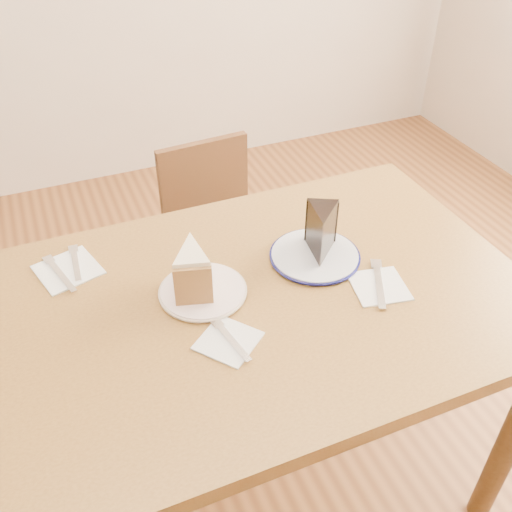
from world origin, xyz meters
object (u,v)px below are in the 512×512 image
object	(u,v)px
plate_navy	(315,256)
chocolate_cake	(321,235)
table	(263,325)
carrot_cake	(193,269)
plate_cream	(203,291)
chair_far	(220,243)

from	to	relation	value
plate_navy	chocolate_cake	xyz separation A→B (m)	(0.01, -0.00, 0.06)
table	chocolate_cake	bearing A→B (deg)	21.41
table	chocolate_cake	xyz separation A→B (m)	(0.18, 0.07, 0.17)
carrot_cake	chocolate_cake	world-z (taller)	chocolate_cake
plate_cream	plate_navy	xyz separation A→B (m)	(0.29, 0.02, 0.00)
plate_navy	plate_cream	bearing A→B (deg)	-176.41
table	chair_far	distance (m)	0.68
plate_navy	chocolate_cake	world-z (taller)	chocolate_cake
plate_cream	carrot_cake	world-z (taller)	carrot_cake
chair_far	carrot_cake	bearing A→B (deg)	61.63
plate_cream	chocolate_cake	size ratio (longest dim) A/B	1.71
plate_navy	carrot_cake	distance (m)	0.31
chocolate_cake	chair_far	bearing A→B (deg)	-55.77
plate_cream	chair_far	bearing A→B (deg)	67.84
chair_far	chocolate_cake	size ratio (longest dim) A/B	6.81
chair_far	table	bearing A→B (deg)	75.86
table	chocolate_cake	size ratio (longest dim) A/B	10.83
table	carrot_cake	world-z (taller)	carrot_cake
plate_cream	plate_navy	size ratio (longest dim) A/B	0.90
chair_far	carrot_cake	world-z (taller)	carrot_cake
carrot_cake	plate_cream	bearing A→B (deg)	-42.39
plate_navy	table	bearing A→B (deg)	-156.40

